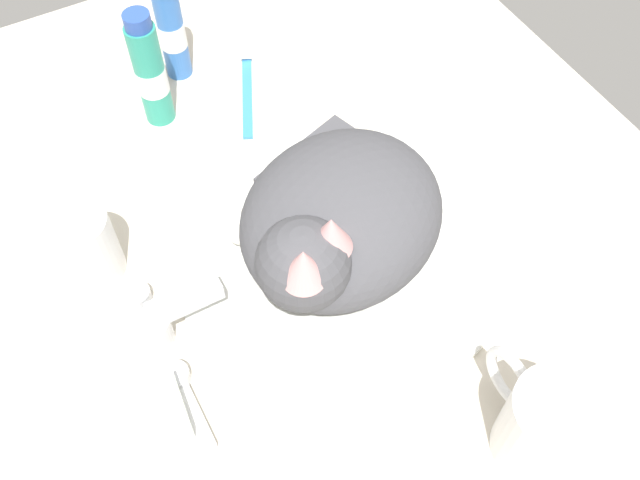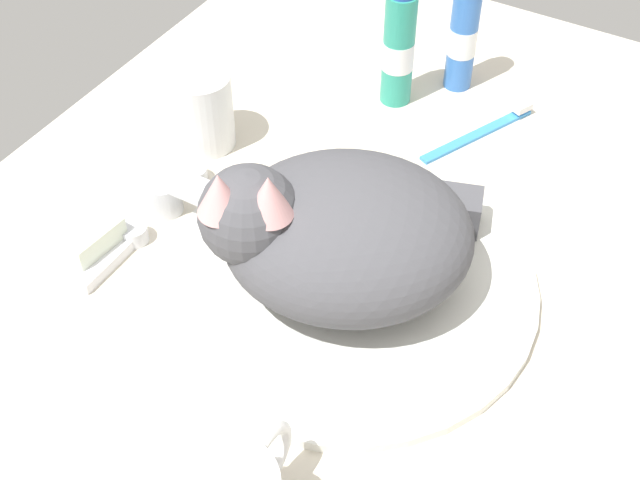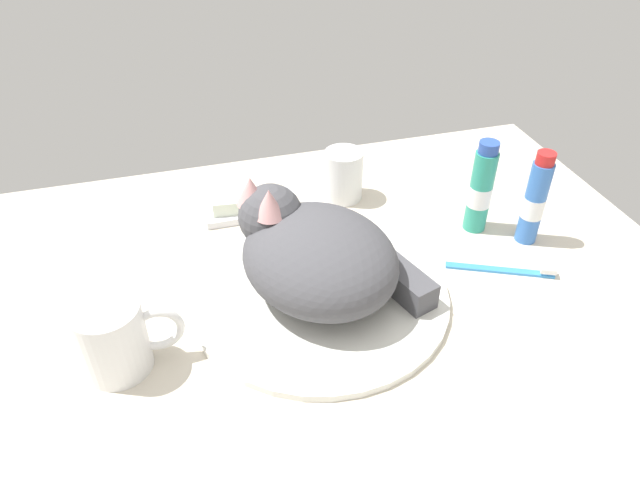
% 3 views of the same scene
% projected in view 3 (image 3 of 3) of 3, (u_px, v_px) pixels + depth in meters
% --- Properties ---
extents(ground_plane, '(1.10, 0.83, 0.03)m').
position_uv_depth(ground_plane, '(320.00, 305.00, 0.83)').
color(ground_plane, beige).
extents(sink_basin, '(0.36, 0.36, 0.01)m').
position_uv_depth(sink_basin, '(320.00, 295.00, 0.82)').
color(sink_basin, silver).
rests_on(sink_basin, ground_plane).
extents(faucet, '(0.13, 0.09, 0.06)m').
position_uv_depth(faucet, '(286.00, 207.00, 0.96)').
color(faucet, silver).
rests_on(faucet, ground_plane).
extents(cat, '(0.28, 0.29, 0.15)m').
position_uv_depth(cat, '(315.00, 252.00, 0.78)').
color(cat, '#4C4C51').
rests_on(cat, sink_basin).
extents(coffee_mug, '(0.13, 0.08, 0.10)m').
position_uv_depth(coffee_mug, '(115.00, 338.00, 0.69)').
color(coffee_mug, white).
rests_on(coffee_mug, ground_plane).
extents(rinse_cup, '(0.07, 0.07, 0.09)m').
position_uv_depth(rinse_cup, '(343.00, 175.00, 1.00)').
color(rinse_cup, white).
rests_on(rinse_cup, ground_plane).
extents(soap_dish, '(0.09, 0.06, 0.01)m').
position_uv_depth(soap_dish, '(232.00, 212.00, 0.98)').
color(soap_dish, white).
rests_on(soap_dish, ground_plane).
extents(soap_bar, '(0.06, 0.05, 0.02)m').
position_uv_depth(soap_bar, '(231.00, 203.00, 0.97)').
color(soap_bar, silver).
rests_on(soap_bar, soap_dish).
extents(toothpaste_bottle, '(0.04, 0.04, 0.15)m').
position_uv_depth(toothpaste_bottle, '(481.00, 189.00, 0.91)').
color(toothpaste_bottle, teal).
rests_on(toothpaste_bottle, ground_plane).
extents(mouthwash_bottle, '(0.03, 0.03, 0.15)m').
position_uv_depth(mouthwash_bottle, '(535.00, 201.00, 0.88)').
color(mouthwash_bottle, '#3870C6').
rests_on(mouthwash_bottle, ground_plane).
extents(toothbrush, '(0.15, 0.08, 0.02)m').
position_uv_depth(toothbrush, '(507.00, 269.00, 0.86)').
color(toothbrush, '#388CD8').
rests_on(toothbrush, ground_plane).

